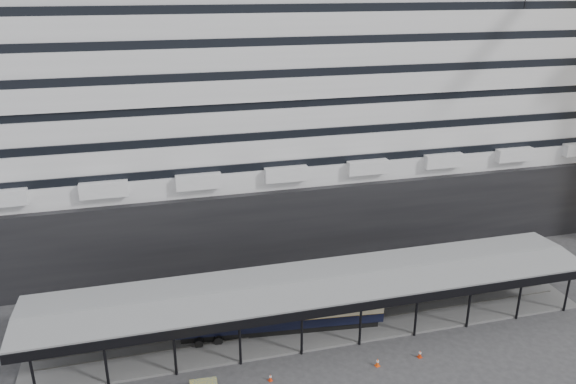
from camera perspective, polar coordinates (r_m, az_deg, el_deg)
The scene contains 7 objects.
ground at distance 54.75m, azimuth 4.69°, elevation -16.15°, with size 200.00×200.00×0.00m, color #353537.
cruise_ship at distance 76.07m, azimuth -2.89°, elevation 9.76°, with size 130.00×30.00×43.90m.
platform_canopy at distance 57.31m, azimuth 3.09°, elevation -11.38°, with size 56.00×9.18×5.30m.
pullman_carriage at distance 56.35m, azimuth -0.80°, elevation -11.85°, with size 20.58×4.80×20.04m.
traffic_cone_left at distance 51.55m, azimuth -1.81°, elevation -18.30°, with size 0.45×0.45×0.70m.
traffic_cone_mid at distance 53.68m, azimuth 9.08°, elevation -16.70°, with size 0.49×0.49×0.81m.
traffic_cone_right at distance 55.42m, azimuth 13.26°, elevation -15.70°, with size 0.48×0.48×0.78m.
Camera 1 is at (-15.23, -41.10, 32.81)m, focal length 35.00 mm.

